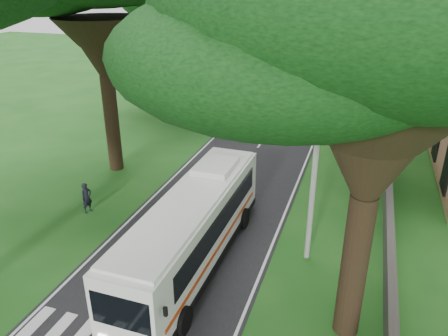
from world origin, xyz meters
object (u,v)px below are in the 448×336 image
(coach_bus, at_px, (193,228))
(distant_car_b, at_px, (297,65))
(pole_far, at_px, (359,42))
(distant_car_c, at_px, (334,54))
(pole_near, at_px, (314,174))
(distant_car_a, at_px, (289,83))
(pole_mid, at_px, (347,76))
(pedestrian, at_px, (87,198))

(coach_bus, relative_size, distant_car_b, 2.79)
(pole_far, bearing_deg, distant_car_c, 107.49)
(pole_near, xyz_separation_m, distant_car_a, (-6.62, 30.84, -3.47))
(coach_bus, xyz_separation_m, distant_car_c, (0.91, 54.09, -1.16))
(coach_bus, height_order, distant_car_a, coach_bus)
(coach_bus, xyz_separation_m, distant_car_b, (-2.89, 43.94, -1.13))
(pole_far, distance_m, distant_car_c, 13.10)
(pole_mid, distance_m, distant_car_c, 32.45)
(distant_car_a, bearing_deg, pole_mid, 107.13)
(distant_car_a, bearing_deg, distant_car_b, -99.32)
(distant_car_b, xyz_separation_m, pedestrian, (-4.30, -41.48, 0.14))
(coach_bus, bearing_deg, distant_car_b, 94.56)
(pole_far, bearing_deg, coach_bus, -96.38)
(coach_bus, relative_size, distant_car_c, 2.61)
(distant_car_a, relative_size, pedestrian, 2.32)
(pole_near, height_order, pedestrian, pole_near)
(pole_near, bearing_deg, pole_far, 90.00)
(distant_car_b, bearing_deg, pole_far, 0.43)
(pole_mid, height_order, distant_car_c, pole_mid)
(pole_near, relative_size, distant_car_b, 1.91)
(distant_car_b, height_order, pedestrian, pedestrian)
(pole_near, height_order, distant_car_c, pole_near)
(pole_near, distance_m, coach_bus, 5.64)
(coach_bus, xyz_separation_m, pedestrian, (-7.19, 2.46, -0.99))
(pole_near, bearing_deg, pedestrian, 178.04)
(pole_mid, distance_m, coach_bus, 22.67)
(distant_car_c, distance_m, pedestrian, 52.26)
(pole_near, relative_size, distant_car_c, 1.79)
(pole_mid, xyz_separation_m, distant_car_a, (-6.62, 10.84, -3.47))
(pedestrian, bearing_deg, pole_mid, -13.69)
(pole_mid, bearing_deg, distant_car_b, 109.12)
(distant_car_a, bearing_deg, pole_near, 87.82)
(pole_near, bearing_deg, distant_car_b, 100.27)
(pole_mid, height_order, coach_bus, pole_mid)
(distant_car_c, height_order, pedestrian, pedestrian)
(pole_near, distance_m, distant_car_a, 31.73)
(pole_mid, xyz_separation_m, pole_far, (0.00, 20.00, 0.00))
(distant_car_b, relative_size, pedestrian, 2.44)
(coach_bus, bearing_deg, pole_mid, 78.77)
(pole_far, xyz_separation_m, distant_car_c, (-3.79, 12.04, -3.50))
(coach_bus, xyz_separation_m, distant_car_a, (-1.93, 32.89, -1.14))
(coach_bus, height_order, distant_car_b, coach_bus)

